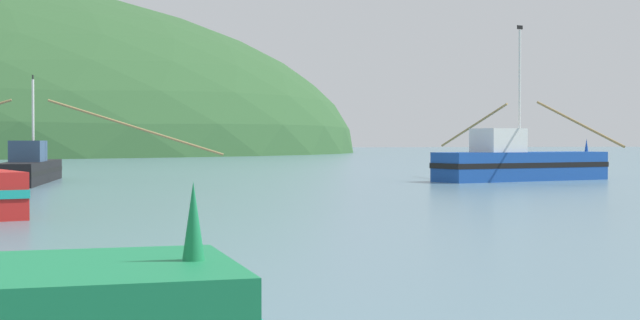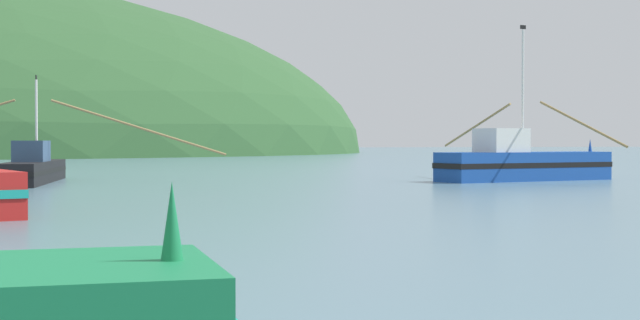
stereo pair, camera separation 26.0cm
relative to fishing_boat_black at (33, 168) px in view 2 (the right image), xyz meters
name	(u,v)px [view 2 (the right image)]	position (x,y,z in m)	size (l,w,h in m)	color
fishing_boat_black	(33,168)	(0.00, 0.00, 0.00)	(18.67, 11.44, 5.32)	black
fishing_boat_blue	(522,163)	(24.14, -4.33, 0.21)	(10.27, 13.36, 7.98)	#19479E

